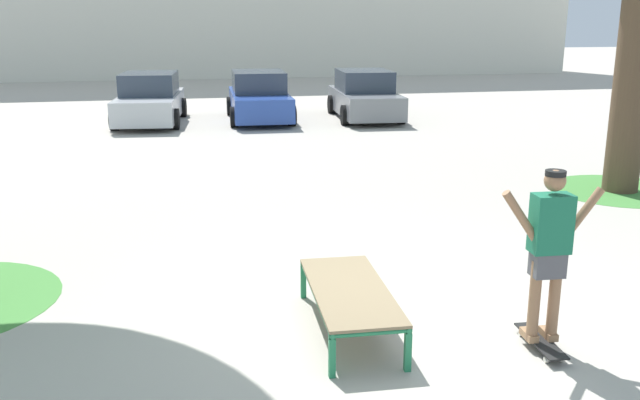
{
  "coord_description": "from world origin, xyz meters",
  "views": [
    {
      "loc": [
        -1.9,
        -6.69,
        3.14
      ],
      "look_at": [
        -0.28,
        1.16,
        1.0
      ],
      "focal_mm": 38.71,
      "sensor_mm": 36.0,
      "label": 1
    }
  ],
  "objects_px": {
    "skater": "(549,244)",
    "car_blue": "(259,98)",
    "car_silver": "(150,100)",
    "skate_box": "(350,293)",
    "skateboard": "(540,341)",
    "car_grey": "(365,96)"
  },
  "relations": [
    {
      "from": "skateboard",
      "to": "car_silver",
      "type": "xyz_separation_m",
      "value": [
        -4.16,
        15.88,
        0.61
      ]
    },
    {
      "from": "car_grey",
      "to": "skateboard",
      "type": "bearing_deg",
      "value": -98.95
    },
    {
      "from": "car_silver",
      "to": "car_grey",
      "type": "xyz_separation_m",
      "value": [
        6.61,
        -0.33,
        0.0
      ]
    },
    {
      "from": "car_silver",
      "to": "car_blue",
      "type": "distance_m",
      "value": 3.3
    },
    {
      "from": "car_silver",
      "to": "car_blue",
      "type": "bearing_deg",
      "value": -0.66
    },
    {
      "from": "skate_box",
      "to": "skater",
      "type": "height_order",
      "value": "skater"
    },
    {
      "from": "skate_box",
      "to": "car_blue",
      "type": "bearing_deg",
      "value": 86.69
    },
    {
      "from": "skateboard",
      "to": "skater",
      "type": "distance_m",
      "value": 0.99
    },
    {
      "from": "car_silver",
      "to": "car_grey",
      "type": "bearing_deg",
      "value": -2.85
    },
    {
      "from": "car_blue",
      "to": "car_grey",
      "type": "xyz_separation_m",
      "value": [
        3.31,
        -0.29,
        0.0
      ]
    },
    {
      "from": "skater",
      "to": "car_blue",
      "type": "relative_size",
      "value": 0.4
    },
    {
      "from": "skate_box",
      "to": "skater",
      "type": "bearing_deg",
      "value": -24.15
    },
    {
      "from": "car_silver",
      "to": "car_grey",
      "type": "height_order",
      "value": "same"
    },
    {
      "from": "skater",
      "to": "car_silver",
      "type": "distance_m",
      "value": 16.42
    },
    {
      "from": "skate_box",
      "to": "car_blue",
      "type": "height_order",
      "value": "car_blue"
    },
    {
      "from": "skate_box",
      "to": "skateboard",
      "type": "bearing_deg",
      "value": -24.2
    },
    {
      "from": "skateboard",
      "to": "car_silver",
      "type": "height_order",
      "value": "car_silver"
    },
    {
      "from": "skate_box",
      "to": "car_silver",
      "type": "distance_m",
      "value": 15.3
    },
    {
      "from": "skateboard",
      "to": "skater",
      "type": "height_order",
      "value": "skater"
    },
    {
      "from": "skateboard",
      "to": "skater",
      "type": "xyz_separation_m",
      "value": [
        0.0,
        0.0,
        0.99
      ]
    },
    {
      "from": "skateboard",
      "to": "car_silver",
      "type": "relative_size",
      "value": 0.19
    },
    {
      "from": "car_silver",
      "to": "car_blue",
      "type": "xyz_separation_m",
      "value": [
        3.3,
        -0.04,
        0.0
      ]
    }
  ]
}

